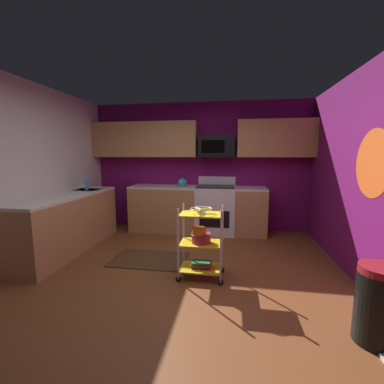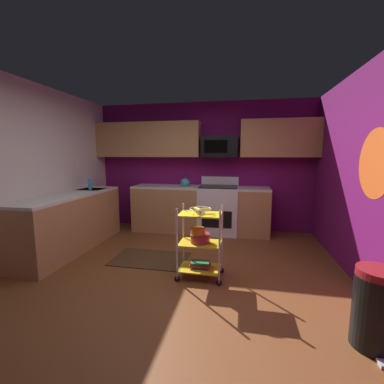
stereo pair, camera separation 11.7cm
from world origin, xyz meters
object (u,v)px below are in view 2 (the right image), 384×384
Objects in this scene: mixing_bowl_large at (200,238)px; book_stack at (200,265)px; dish_soap_bottle at (90,184)px; trash_can at (376,309)px; kettle at (185,182)px; mixing_bowl_small at (198,231)px; rolling_cart at (200,243)px; oven_range at (218,209)px; fruit_bowl at (200,210)px; microwave at (220,147)px.

mixing_bowl_large is 0.35m from book_stack.
dish_soap_bottle is 4.33m from trash_can.
book_stack is (0.00, 0.00, -0.35)m from mixing_bowl_large.
mixing_bowl_small is at bearing -73.12° from kettle.
mixing_bowl_large is 0.95× the size of book_stack.
mixing_bowl_large is at bearing -26.92° from dish_soap_bottle.
dish_soap_bottle is at bearing 151.68° from trash_can.
rolling_cart reaches higher than mixing_bowl_large.
oven_range reaches higher than mixing_bowl_large.
dish_soap_bottle is at bearing -159.13° from oven_range.
kettle reaches higher than book_stack.
book_stack is at bearing 14.04° from fruit_bowl.
rolling_cart is at bearing 9.46° from fruit_bowl.
trash_can is (3.76, -2.03, -0.69)m from dish_soap_bottle.
microwave is 2.23m from fruit_bowl.
trash_can is at bearing -29.06° from mixing_bowl_small.
mixing_bowl_large is at bearing 180.00° from fruit_bowl.
microwave is at bearing 88.82° from rolling_cart.
microwave reaches higher than dish_soap_bottle.
kettle is at bearing -170.81° from microwave.
trash_can is (1.57, -0.92, -0.19)m from mixing_bowl_large.
kettle is at bearing 106.88° from mixing_bowl_small.
book_stack is at bearing 51.97° from mixing_bowl_small.
oven_range is at bearing -89.74° from microwave.
dish_soap_bottle reaches higher than fruit_bowl.
mixing_bowl_large is at bearing 53.75° from mixing_bowl_small.
kettle is 3.68m from trash_can.
dish_soap_bottle is at bearing 153.08° from mixing_bowl_large.
dish_soap_bottle is (-2.19, 1.11, 0.85)m from book_stack.
mixing_bowl_large is 1.26× the size of dish_soap_bottle.
microwave is at bearing 9.19° from kettle.
dish_soap_bottle is at bearing 153.10° from book_stack.
dish_soap_bottle reaches higher than oven_range.
microwave reaches higher than kettle.
dish_soap_bottle is (-2.17, 1.14, 0.40)m from mixing_bowl_small.
oven_range is at bearing 0.33° from kettle.
microwave is 2.78× the size of mixing_bowl_large.
microwave is 1.06× the size of trash_can.
mixing_bowl_large is 2.11m from kettle.
book_stack is at bearing -91.26° from oven_range.
rolling_cart is (-0.04, -1.96, -0.03)m from oven_range.
kettle is (-0.63, 1.96, 0.55)m from rolling_cart.
trash_can is (2.20, -2.88, -0.67)m from kettle.
rolling_cart is 3.47× the size of kettle.
fruit_bowl is at bearing -170.54° from rolling_cart.
mixing_bowl_large is 0.95× the size of kettle.
mixing_bowl_large is at bearing -91.22° from microwave.
microwave is 3.85× the size of mixing_bowl_small.
microwave is at bearing 117.13° from trash_can.
kettle is at bearing -179.67° from oven_range.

